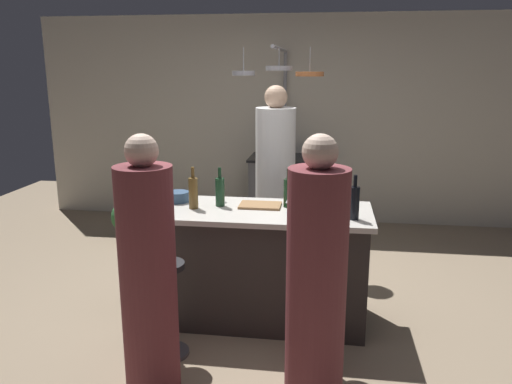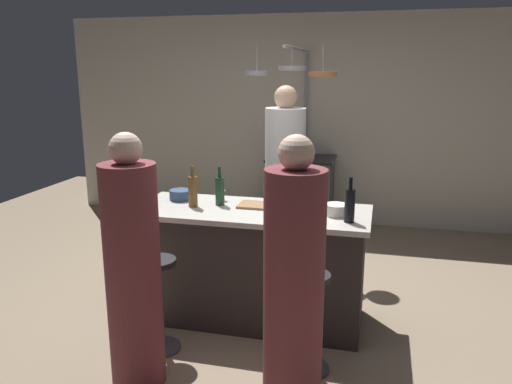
{
  "view_description": "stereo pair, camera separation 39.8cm",
  "coord_description": "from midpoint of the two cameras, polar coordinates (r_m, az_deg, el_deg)",
  "views": [
    {
      "loc": [
        0.55,
        -3.68,
        1.95
      ],
      "look_at": [
        0.0,
        0.15,
        1.0
      ],
      "focal_mm": 35.53,
      "sensor_mm": 36.0,
      "label": 1
    },
    {
      "loc": [
        0.94,
        -3.6,
        1.95
      ],
      "look_at": [
        0.0,
        0.15,
        1.0
      ],
      "focal_mm": 35.53,
      "sensor_mm": 36.0,
      "label": 2
    }
  ],
  "objects": [
    {
      "name": "ground_plane",
      "position": [
        4.19,
        2.28,
        -13.91
      ],
      "size": [
        9.0,
        9.0,
        0.0
      ],
      "primitive_type": "plane",
      "color": "gray"
    },
    {
      "name": "back_wall",
      "position": [
        6.56,
        7.54,
        7.98
      ],
      "size": [
        6.4,
        0.16,
        2.6
      ],
      "primitive_type": "cube",
      "color": "beige",
      "rests_on": "ground_plane"
    },
    {
      "name": "kitchen_island",
      "position": [
        4.0,
        2.35,
        -8.16
      ],
      "size": [
        1.8,
        0.72,
        0.9
      ],
      "color": "#332D2B",
      "rests_on": "ground_plane"
    },
    {
      "name": "stove_range",
      "position": [
        6.32,
        6.87,
        -0.09
      ],
      "size": [
        0.8,
        0.64,
        0.89
      ],
      "color": "#47474C",
      "rests_on": "ground_plane"
    },
    {
      "name": "chef",
      "position": [
        4.88,
        5.58,
        0.49
      ],
      "size": [
        0.38,
        0.38,
        1.8
      ],
      "color": "white",
      "rests_on": "ground_plane"
    },
    {
      "name": "bar_stool_right",
      "position": [
        3.41,
        9.46,
        -13.88
      ],
      "size": [
        0.28,
        0.28,
        0.68
      ],
      "color": "#4C4C51",
      "rests_on": "ground_plane"
    },
    {
      "name": "guest_right",
      "position": [
        2.89,
        8.28,
        -10.86
      ],
      "size": [
        0.34,
        0.34,
        1.62
      ],
      "color": "brown",
      "rests_on": "ground_plane"
    },
    {
      "name": "bar_stool_left",
      "position": [
        3.63,
        -7.75,
        -12.06
      ],
      "size": [
        0.28,
        0.28,
        0.68
      ],
      "color": "#4C4C51",
      "rests_on": "ground_plane"
    },
    {
      "name": "guest_left",
      "position": [
        3.15,
        -10.15,
        -9.0
      ],
      "size": [
        0.34,
        0.34,
        1.6
      ],
      "color": "brown",
      "rests_on": "ground_plane"
    },
    {
      "name": "overhead_pot_rack",
      "position": [
        5.52,
        6.88,
        11.21
      ],
      "size": [
        0.9,
        1.48,
        2.17
      ],
      "color": "gray",
      "rests_on": "ground_plane"
    },
    {
      "name": "potted_plant",
      "position": [
        5.88,
        -10.5,
        -2.79
      ],
      "size": [
        0.36,
        0.36,
        0.52
      ],
      "color": "brown",
      "rests_on": "ground_plane"
    },
    {
      "name": "cutting_board",
      "position": [
        3.94,
        3.27,
        -1.55
      ],
      "size": [
        0.32,
        0.22,
        0.02
      ],
      "primitive_type": "cube",
      "color": "#997047",
      "rests_on": "kitchen_island"
    },
    {
      "name": "pepper_mill",
      "position": [
        3.94,
        8.56,
        -0.23
      ],
      "size": [
        0.05,
        0.05,
        0.21
      ],
      "primitive_type": "cylinder",
      "color": "#382319",
      "rests_on": "kitchen_island"
    },
    {
      "name": "wine_bottle_amber",
      "position": [
        3.91,
        -4.26,
        0.09
      ],
      "size": [
        0.07,
        0.07,
        0.32
      ],
      "color": "brown",
      "rests_on": "kitchen_island"
    },
    {
      "name": "wine_bottle_red",
      "position": [
        3.89,
        6.46,
        -0.15
      ],
      "size": [
        0.07,
        0.07,
        0.3
      ],
      "color": "#143319",
      "rests_on": "kitchen_island"
    },
    {
      "name": "wine_bottle_dark",
      "position": [
        3.61,
        13.64,
        -1.44
      ],
      "size": [
        0.07,
        0.07,
        0.32
      ],
      "color": "black",
      "rests_on": "kitchen_island"
    },
    {
      "name": "wine_bottle_green",
      "position": [
        3.95,
        -1.24,
        0.15
      ],
      "size": [
        0.07,
        0.07,
        0.31
      ],
      "color": "#193D23",
      "rests_on": "kitchen_island"
    },
    {
      "name": "wine_glass_near_right_guest",
      "position": [
        3.73,
        6.54,
        -0.97
      ],
      "size": [
        0.07,
        0.07,
        0.15
      ],
      "color": "silver",
      "rests_on": "kitchen_island"
    },
    {
      "name": "wine_glass_near_left_guest",
      "position": [
        4.08,
        -1.14,
        0.42
      ],
      "size": [
        0.07,
        0.07,
        0.15
      ],
      "color": "silver",
      "rests_on": "kitchen_island"
    },
    {
      "name": "wine_glass_by_chef",
      "position": [
        4.03,
        9.81,
        0.04
      ],
      "size": [
        0.07,
        0.07,
        0.15
      ],
      "color": "silver",
      "rests_on": "kitchen_island"
    },
    {
      "name": "mixing_bowl_blue",
      "position": [
        4.14,
        -5.8,
        -0.35
      ],
      "size": [
        0.18,
        0.18,
        0.08
      ],
      "primitive_type": "cylinder",
      "color": "#334C6B",
      "rests_on": "kitchen_island"
    },
    {
      "name": "mixing_bowl_ceramic",
      "position": [
        3.77,
        12.03,
        -2.01
      ],
      "size": [
        0.17,
        0.17,
        0.08
      ],
      "primitive_type": "cylinder",
      "color": "silver",
      "rests_on": "kitchen_island"
    }
  ]
}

